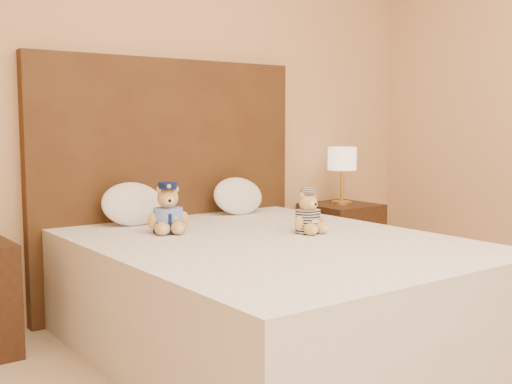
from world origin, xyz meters
The scene contains 8 objects.
bed centered at (0.00, 1.20, 0.28)m, with size 1.60×2.00×0.55m.
headboard centered at (0.00, 2.21, 0.75)m, with size 1.75×0.08×1.50m, color #472E15.
nightstand_right centered at (1.25, 2.00, 0.28)m, with size 0.45×0.45×0.55m, color #392212.
lamp centered at (1.25, 2.00, 0.85)m, with size 0.20×0.20×0.40m.
teddy_police centered at (-0.31, 1.68, 0.68)m, with size 0.22×0.21×0.26m, color #B69147, non-canonical shape.
teddy_prisoner centered at (0.28, 1.24, 0.66)m, with size 0.20×0.19×0.22m, color #B69147, non-canonical shape.
pillow_left centered at (-0.34, 2.03, 0.68)m, with size 0.37×0.24×0.26m, color white.
pillow_right centered at (0.38, 2.03, 0.67)m, with size 0.35×0.23×0.25m, color white.
Camera 1 is at (-1.89, -1.23, 1.12)m, focal length 45.00 mm.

